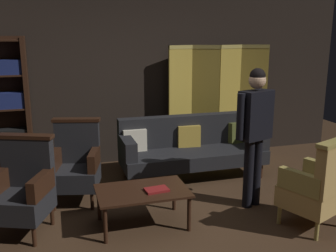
% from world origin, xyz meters
% --- Properties ---
extents(ground_plane, '(10.00, 10.00, 0.00)m').
position_xyz_m(ground_plane, '(0.00, 0.00, 0.00)').
color(ground_plane, '#3D2819').
extents(back_wall, '(7.20, 0.10, 2.80)m').
position_xyz_m(back_wall, '(0.00, 2.45, 1.40)').
color(back_wall, black).
rests_on(back_wall, ground_plane).
extents(folding_screen, '(1.73, 0.27, 1.90)m').
position_xyz_m(folding_screen, '(1.27, 2.18, 0.99)').
color(folding_screen, '#B29338').
rests_on(folding_screen, ground_plane).
extents(velvet_couch, '(2.12, 0.78, 0.88)m').
position_xyz_m(velvet_couch, '(0.55, 1.45, 0.45)').
color(velvet_couch, black).
rests_on(velvet_couch, ground_plane).
extents(coffee_table, '(1.00, 0.64, 0.42)m').
position_xyz_m(coffee_table, '(-0.49, 0.13, 0.37)').
color(coffee_table, black).
rests_on(coffee_table, ground_plane).
extents(armchair_gilt_accent, '(0.75, 0.75, 1.04)m').
position_xyz_m(armchair_gilt_accent, '(1.31, -0.47, 0.49)').
color(armchair_gilt_accent, tan).
rests_on(armchair_gilt_accent, ground_plane).
extents(armchair_wing_left, '(0.70, 0.70, 1.04)m').
position_xyz_m(armchair_wing_left, '(-1.15, 1.01, 0.49)').
color(armchair_wing_left, black).
rests_on(armchair_wing_left, ground_plane).
extents(armchair_wing_right, '(0.76, 0.75, 1.04)m').
position_xyz_m(armchair_wing_right, '(-1.74, 0.36, 0.49)').
color(armchair_wing_right, black).
rests_on(armchair_wing_right, ground_plane).
extents(standing_figure, '(0.56, 0.33, 1.70)m').
position_xyz_m(standing_figure, '(0.91, 0.24, 1.03)').
color(standing_figure, black).
rests_on(standing_figure, ground_plane).
extents(potted_plant, '(0.52, 0.52, 0.82)m').
position_xyz_m(potted_plant, '(-1.09, 1.72, 0.47)').
color(potted_plant, brown).
rests_on(potted_plant, ground_plane).
extents(book_red_leather, '(0.27, 0.19, 0.02)m').
position_xyz_m(book_red_leather, '(-0.35, 0.06, 0.43)').
color(book_red_leather, maroon).
rests_on(book_red_leather, coffee_table).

